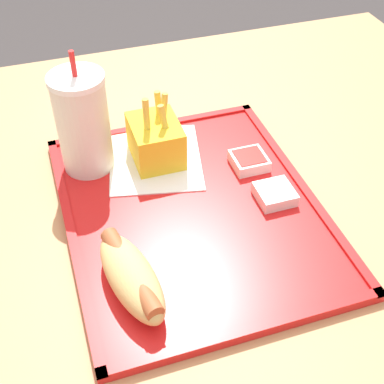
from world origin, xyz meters
TOP-DOWN VIEW (x-y plane):
  - dining_table at (0.00, 0.00)m, footprint 1.06×1.17m
  - food_tray at (0.04, -0.01)m, footprint 0.41×0.33m
  - paper_napkin at (0.16, 0.01)m, footprint 0.18×0.16m
  - soda_cup at (0.17, 0.10)m, footprint 0.08×0.08m
  - hot_dog_far at (-0.07, 0.09)m, footprint 0.15×0.08m
  - fries_carton at (0.16, 0.00)m, footprint 0.09×0.07m
  - sauce_cup_mayo at (0.02, -0.12)m, footprint 0.05×0.05m
  - sauce_cup_ketchup at (0.10, -0.12)m, footprint 0.05×0.05m

SIDE VIEW (x-z plane):
  - dining_table at x=0.00m, z-range 0.00..0.74m
  - food_tray at x=0.04m, z-range 0.74..0.75m
  - paper_napkin at x=0.16m, z-range 0.75..0.75m
  - sauce_cup_mayo at x=0.02m, z-range 0.75..0.77m
  - sauce_cup_ketchup at x=0.10m, z-range 0.75..0.77m
  - hot_dog_far at x=-0.07m, z-range 0.75..0.79m
  - fries_carton at x=0.16m, z-range 0.73..0.83m
  - soda_cup at x=0.17m, z-range 0.73..0.91m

